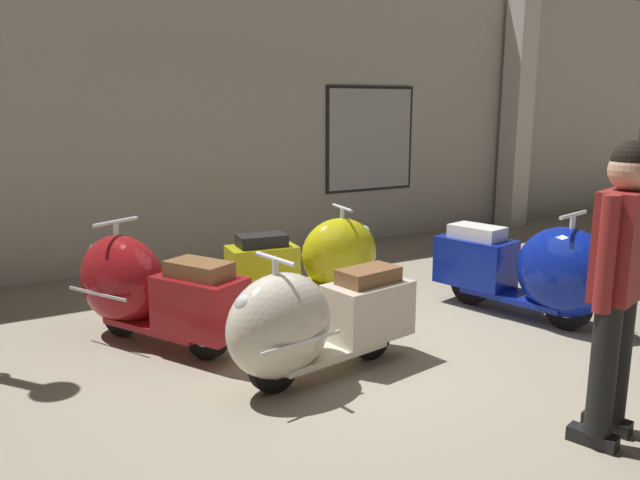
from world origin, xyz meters
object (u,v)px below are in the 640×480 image
at_px(scooter_1, 309,322).
at_px(scooter_2, 317,259).
at_px(visitor_0, 620,273).
at_px(scooter_3, 535,270).
at_px(scooter_0, 145,289).

bearing_deg(scooter_1, scooter_2, -130.87).
height_order(scooter_2, visitor_0, visitor_0).
height_order(scooter_1, scooter_3, scooter_3).
xyz_separation_m(scooter_0, scooter_1, (0.80, -1.33, -0.02)).
bearing_deg(scooter_1, visitor_0, 115.62).
height_order(scooter_2, scooter_3, scooter_3).
height_order(scooter_1, scooter_2, scooter_1).
distance_m(scooter_0, scooter_2, 1.83).
distance_m(scooter_1, scooter_3, 2.42).
relative_size(scooter_0, scooter_2, 1.05).
bearing_deg(scooter_3, scooter_2, -150.09).
distance_m(scooter_1, visitor_0, 2.04).
bearing_deg(scooter_2, scooter_1, -114.64).
distance_m(scooter_3, visitor_0, 2.21).
bearing_deg(scooter_0, scooter_3, -138.69).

